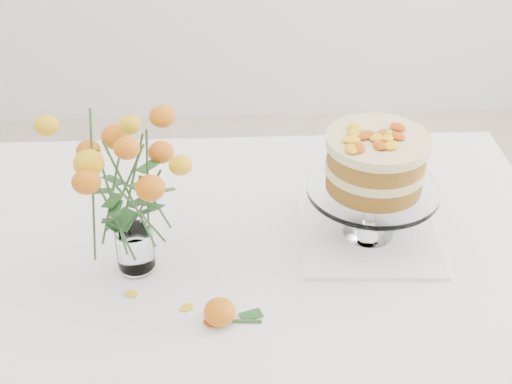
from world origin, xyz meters
TOP-DOWN VIEW (x-y plane):
  - table at (0.00, 0.00)m, footprint 1.43×0.93m
  - napkin at (0.33, 0.05)m, footprint 0.29×0.29m
  - cake_stand at (0.33, 0.05)m, footprint 0.25×0.25m
  - rose_vase at (-0.12, -0.03)m, footprint 0.29×0.29m
  - loose_rose_far at (0.04, -0.18)m, footprint 0.10×0.06m
  - stray_petal_a at (-0.12, -0.10)m, footprint 0.03×0.02m
  - stray_petal_b at (-0.02, -0.14)m, footprint 0.03×0.02m
  - stray_petal_c at (0.02, -0.18)m, footprint 0.03×0.02m

SIDE VIEW (x-z plane):
  - table at x=0.00m, z-range 0.30..1.05m
  - stray_petal_a at x=-0.12m, z-range 0.76..0.76m
  - stray_petal_b at x=-0.02m, z-range 0.76..0.76m
  - stray_petal_c at x=0.02m, z-range 0.76..0.76m
  - napkin at x=0.33m, z-range 0.76..0.77m
  - loose_rose_far at x=0.04m, z-range 0.76..0.80m
  - cake_stand at x=0.33m, z-range 0.80..1.03m
  - rose_vase at x=-0.12m, z-range 0.79..1.14m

